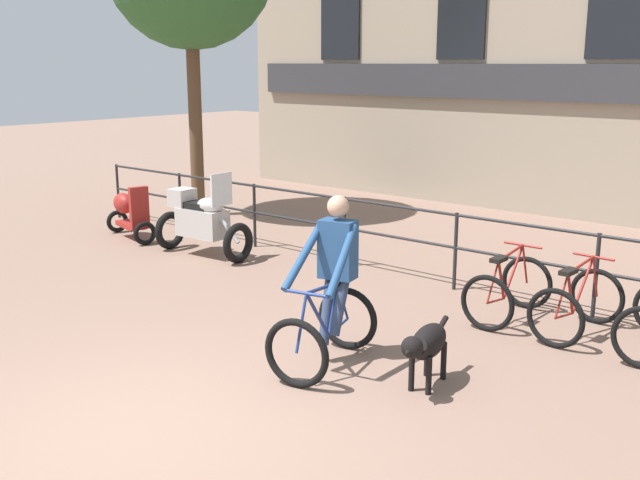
{
  "coord_description": "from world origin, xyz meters",
  "views": [
    {
      "loc": [
        4.79,
        -3.36,
        2.98
      ],
      "look_at": [
        -0.4,
        2.86,
        1.05
      ],
      "focal_mm": 42.0,
      "sensor_mm": 36.0,
      "label": 1
    }
  ],
  "objects_px": {
    "parked_bicycle_mid_left": "(577,304)",
    "dog": "(426,344)",
    "parked_motorcycle": "(202,221)",
    "parked_bicycle_near_lamp": "(508,290)",
    "cyclist_with_bike": "(330,290)",
    "parked_scooter": "(129,212)"
  },
  "relations": [
    {
      "from": "cyclist_with_bike",
      "to": "parked_bicycle_near_lamp",
      "type": "distance_m",
      "value": 2.52
    },
    {
      "from": "parked_motorcycle",
      "to": "cyclist_with_bike",
      "type": "bearing_deg",
      "value": -119.54
    },
    {
      "from": "parked_motorcycle",
      "to": "parked_bicycle_near_lamp",
      "type": "height_order",
      "value": "parked_motorcycle"
    },
    {
      "from": "dog",
      "to": "parked_bicycle_mid_left",
      "type": "relative_size",
      "value": 0.9
    },
    {
      "from": "parked_bicycle_mid_left",
      "to": "parked_motorcycle",
      "type": "bearing_deg",
      "value": 6.11
    },
    {
      "from": "parked_motorcycle",
      "to": "parked_bicycle_mid_left",
      "type": "xyz_separation_m",
      "value": [
        5.89,
        0.29,
        -0.2
      ]
    },
    {
      "from": "parked_motorcycle",
      "to": "parked_scooter",
      "type": "bearing_deg",
      "value": 86.29
    },
    {
      "from": "parked_bicycle_mid_left",
      "to": "dog",
      "type": "bearing_deg",
      "value": 79.65
    },
    {
      "from": "parked_bicycle_mid_left",
      "to": "parked_bicycle_near_lamp",
      "type": "bearing_deg",
      "value": 3.29
    },
    {
      "from": "parked_motorcycle",
      "to": "parked_scooter",
      "type": "height_order",
      "value": "parked_motorcycle"
    },
    {
      "from": "cyclist_with_bike",
      "to": "parked_bicycle_near_lamp",
      "type": "relative_size",
      "value": 1.52
    },
    {
      "from": "cyclist_with_bike",
      "to": "parked_motorcycle",
      "type": "distance_m",
      "value": 4.76
    },
    {
      "from": "dog",
      "to": "parked_bicycle_near_lamp",
      "type": "distance_m",
      "value": 2.28
    },
    {
      "from": "parked_motorcycle",
      "to": "parked_bicycle_mid_left",
      "type": "bearing_deg",
      "value": -90.84
    },
    {
      "from": "cyclist_with_bike",
      "to": "parked_scooter",
      "type": "bearing_deg",
      "value": 149.3
    },
    {
      "from": "parked_bicycle_mid_left",
      "to": "parked_scooter",
      "type": "relative_size",
      "value": 0.86
    },
    {
      "from": "parked_bicycle_near_lamp",
      "to": "parked_scooter",
      "type": "relative_size",
      "value": 0.83
    },
    {
      "from": "cyclist_with_bike",
      "to": "parked_bicycle_near_lamp",
      "type": "bearing_deg",
      "value": 59.46
    },
    {
      "from": "dog",
      "to": "parked_motorcycle",
      "type": "distance_m",
      "value": 5.7
    },
    {
      "from": "parked_bicycle_near_lamp",
      "to": "parked_scooter",
      "type": "bearing_deg",
      "value": 1.95
    },
    {
      "from": "dog",
      "to": "parked_bicycle_near_lamp",
      "type": "height_order",
      "value": "parked_bicycle_near_lamp"
    },
    {
      "from": "parked_bicycle_near_lamp",
      "to": "cyclist_with_bike",
      "type": "bearing_deg",
      "value": 71.14
    }
  ]
}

